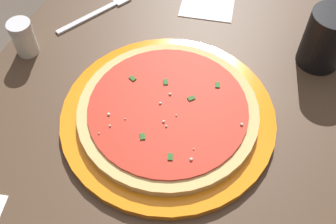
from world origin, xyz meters
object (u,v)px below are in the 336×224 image
napkin_loose_left (208,1)px  fork (99,12)px  pizza (168,111)px  cup_tall_drink (325,39)px  parmesan_shaker (22,39)px  serving_plate (168,116)px

napkin_loose_left → fork: 0.25m
pizza → cup_tall_drink: cup_tall_drink is taller
pizza → fork: size_ratio=1.85×
pizza → parmesan_shaker: (-0.05, -0.32, 0.01)m
serving_plate → cup_tall_drink: cup_tall_drink is taller
pizza → parmesan_shaker: 0.33m
pizza → fork: pizza is taller
pizza → fork: 0.32m
napkin_loose_left → parmesan_shaker: bearing=-46.4°
pizza → parmesan_shaker: size_ratio=4.26×
fork → parmesan_shaker: (0.16, -0.08, 0.04)m
serving_plate → napkin_loose_left: 0.34m
serving_plate → napkin_loose_left: (-0.33, -0.03, -0.01)m
parmesan_shaker → fork: bearing=153.3°
serving_plate → cup_tall_drink: (-0.24, 0.23, 0.05)m
serving_plate → napkin_loose_left: serving_plate is taller
cup_tall_drink → parmesan_shaker: (0.18, -0.55, -0.02)m
parmesan_shaker → pizza: bearing=80.7°
pizza → fork: (-0.21, -0.24, -0.02)m
fork → napkin_loose_left: bearing=119.5°
serving_plate → parmesan_shaker: (-0.05, -0.32, 0.03)m
serving_plate → pizza: bearing=24.6°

